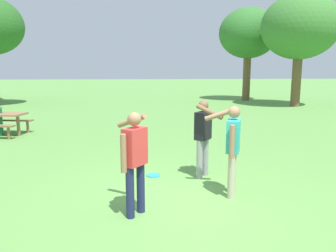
# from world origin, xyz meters

# --- Properties ---
(ground_plane) EXTENTS (120.00, 120.00, 0.00)m
(ground_plane) POSITION_xyz_m (0.00, 0.00, 0.00)
(ground_plane) COLOR #609947
(person_thrower) EXTENTS (0.51, 0.84, 1.64)m
(person_thrower) POSITION_xyz_m (-0.80, -0.44, 0.96)
(person_thrower) COLOR #1E234C
(person_thrower) RESTS_ON ground
(person_catcher) EXTENTS (0.51, 0.84, 1.64)m
(person_catcher) POSITION_xyz_m (0.60, 1.30, 0.96)
(person_catcher) COLOR gray
(person_catcher) RESTS_ON ground
(person_bystander) EXTENTS (0.62, 0.77, 1.64)m
(person_bystander) POSITION_xyz_m (0.92, 0.23, 0.96)
(person_bystander) COLOR #B7AD93
(person_bystander) RESTS_ON ground
(frisbee) EXTENTS (0.29, 0.29, 0.03)m
(frisbee) POSITION_xyz_m (-0.45, 1.44, 0.01)
(frisbee) COLOR #2D9EDB
(frisbee) RESTS_ON ground
(picnic_table_near) EXTENTS (1.94, 1.72, 0.77)m
(picnic_table_near) POSITION_xyz_m (-5.56, 6.13, 0.56)
(picnic_table_near) COLOR olive
(picnic_table_near) RESTS_ON ground
(tree_slender_mid) EXTENTS (4.02, 4.02, 6.33)m
(tree_slender_mid) POSITION_xyz_m (6.59, 17.57, 4.57)
(tree_slender_mid) COLOR brown
(tree_slender_mid) RESTS_ON ground
(tree_back_left) EXTENTS (4.42, 4.42, 6.50)m
(tree_back_left) POSITION_xyz_m (8.40, 13.72, 4.59)
(tree_back_left) COLOR brown
(tree_back_left) RESTS_ON ground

